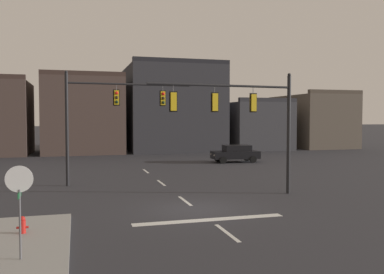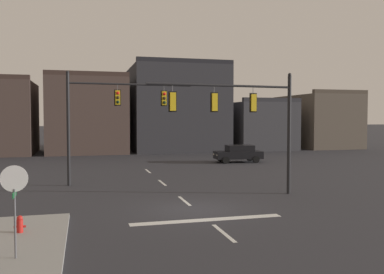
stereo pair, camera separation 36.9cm
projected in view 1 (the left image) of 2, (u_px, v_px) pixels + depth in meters
The scene contains 9 objects.
ground_plane at pixel (196, 209), 18.89m from camera, with size 400.00×400.00×0.00m, color #2B2B30.
stop_bar_paint at pixel (210, 220), 16.96m from camera, with size 6.40×0.50×0.01m, color silver.
lane_centreline at pixel (185, 201), 20.81m from camera, with size 0.16×26.40×0.01m.
signal_mast_near_side at pixel (246, 112), 21.79m from camera, with size 8.06×0.76×6.62m.
signal_mast_far_side at pixel (105, 109), 25.91m from camera, with size 7.94×0.55×7.05m.
stop_sign at pixel (19, 190), 11.72m from camera, with size 0.76×0.64×2.83m.
car_lot_nearside at pixel (236, 153), 38.82m from camera, with size 4.53×2.09×1.61m.
fire_hydrant at pixel (23, 228), 14.45m from camera, with size 0.40×0.30×0.75m.
building_row at pixel (158, 116), 53.00m from camera, with size 51.84×13.02×11.06m.
Camera 1 is at (-5.26, -17.96, 4.19)m, focal length 38.76 mm.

